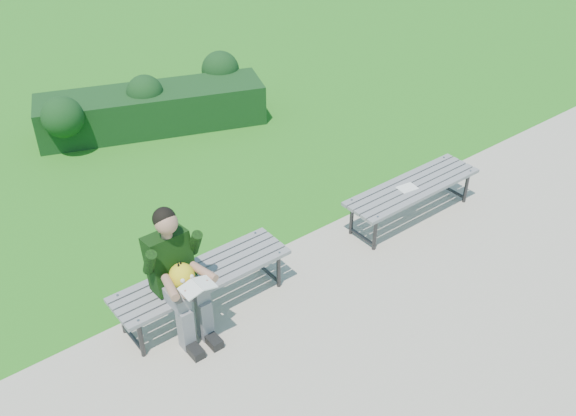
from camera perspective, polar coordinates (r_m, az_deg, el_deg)
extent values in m
plane|color=#2C7621|center=(7.11, -2.63, -4.55)|extent=(80.00, 80.00, 0.00)
cube|color=#B3AA94|center=(6.13, 7.21, -12.57)|extent=(30.00, 3.50, 0.02)
cube|color=#0E3813|center=(9.84, -11.96, 8.58)|extent=(3.37, 1.92, 0.60)
sphere|color=#0E3813|center=(9.32, -19.41, 7.64)|extent=(0.74, 0.74, 0.57)
sphere|color=#0E3813|center=(9.72, -12.60, 9.92)|extent=(0.69, 0.69, 0.54)
sphere|color=#0E3813|center=(10.36, -6.03, 12.12)|extent=(0.76, 0.76, 0.59)
cube|color=slate|center=(6.12, -6.62, -6.92)|extent=(1.80, 0.08, 0.04)
cube|color=slate|center=(6.19, -7.14, -6.41)|extent=(1.80, 0.08, 0.04)
cube|color=slate|center=(6.26, -7.65, -5.91)|extent=(1.80, 0.08, 0.04)
cube|color=slate|center=(6.33, -8.14, -5.43)|extent=(1.80, 0.08, 0.04)
cube|color=slate|center=(6.40, -8.62, -4.95)|extent=(1.80, 0.09, 0.04)
cylinder|color=#2D2D30|center=(6.05, -12.93, -11.31)|extent=(0.04, 0.04, 0.41)
cylinder|color=#2D2D30|center=(6.31, -14.52, -9.28)|extent=(0.04, 0.04, 0.41)
cylinder|color=#2D2D30|center=(6.05, -13.98, -9.04)|extent=(0.04, 0.42, 0.04)
cylinder|color=#2D2D30|center=(6.28, -13.56, -11.22)|extent=(0.04, 0.42, 0.04)
cylinder|color=gray|center=(5.86, -13.17, -9.71)|extent=(0.02, 0.02, 0.01)
cylinder|color=gray|center=(6.15, -14.92, -7.50)|extent=(0.02, 0.02, 0.01)
cylinder|color=#2D2D30|center=(6.60, -0.84, -5.60)|extent=(0.04, 0.04, 0.41)
cylinder|color=#2D2D30|center=(6.84, -2.77, -3.98)|extent=(0.04, 0.04, 0.41)
cylinder|color=#2D2D30|center=(6.61, -1.86, -3.55)|extent=(0.04, 0.42, 0.04)
cylinder|color=#2D2D30|center=(6.81, -1.80, -5.72)|extent=(0.04, 0.42, 0.04)
cylinder|color=gray|center=(6.43, -0.77, -3.98)|extent=(0.02, 0.02, 0.01)
cylinder|color=gray|center=(6.70, -2.92, -2.24)|extent=(0.02, 0.02, 0.01)
cube|color=slate|center=(7.51, 12.20, 1.19)|extent=(1.80, 0.08, 0.04)
cube|color=slate|center=(7.57, 11.62, 1.53)|extent=(1.80, 0.08, 0.04)
cube|color=slate|center=(7.62, 11.05, 1.87)|extent=(1.80, 0.09, 0.04)
cube|color=slate|center=(7.68, 10.48, 2.20)|extent=(1.80, 0.08, 0.04)
cube|color=slate|center=(7.73, 9.93, 2.53)|extent=(1.80, 0.08, 0.04)
cylinder|color=#2D2D30|center=(7.15, 7.73, -2.34)|extent=(0.04, 0.04, 0.41)
cylinder|color=#2D2D30|center=(7.37, 5.67, -0.96)|extent=(0.04, 0.04, 0.41)
cylinder|color=#2D2D30|center=(7.15, 6.78, -0.46)|extent=(0.04, 0.42, 0.04)
cylinder|color=#2D2D30|center=(7.34, 6.61, -2.56)|extent=(0.04, 0.42, 0.04)
cylinder|color=gray|center=(7.00, 7.98, -0.78)|extent=(0.02, 0.02, 0.01)
cylinder|color=gray|center=(7.24, 5.68, 0.71)|extent=(0.02, 0.02, 0.01)
cylinder|color=#2D2D30|center=(8.18, 15.55, 1.75)|extent=(0.04, 0.04, 0.41)
cylinder|color=#2D2D30|center=(8.37, 13.55, 2.87)|extent=(0.04, 0.04, 0.41)
cylinder|color=#2D2D30|center=(8.18, 14.72, 3.40)|extent=(0.04, 0.42, 0.04)
cylinder|color=#2D2D30|center=(8.35, 14.40, 1.47)|extent=(0.04, 0.42, 0.04)
cylinder|color=gray|center=(8.04, 15.91, 3.19)|extent=(0.02, 0.02, 0.01)
cylinder|color=gray|center=(8.25, 13.69, 4.39)|extent=(0.02, 0.02, 0.01)
cube|color=gray|center=(5.96, -10.19, -7.57)|extent=(0.14, 0.42, 0.13)
cube|color=gray|center=(6.03, -8.53, -6.82)|extent=(0.14, 0.42, 0.13)
cube|color=gray|center=(6.04, -9.06, -10.54)|extent=(0.12, 0.13, 0.45)
cube|color=gray|center=(6.10, -7.42, -9.76)|extent=(0.12, 0.13, 0.45)
cube|color=black|center=(6.10, -8.42, -12.28)|extent=(0.11, 0.26, 0.09)
cube|color=black|center=(6.17, -6.80, -11.49)|extent=(0.11, 0.26, 0.09)
cube|color=black|center=(5.99, -10.51, -4.63)|extent=(0.40, 0.30, 0.59)
cylinder|color=#A6725B|center=(5.79, -10.74, -2.26)|extent=(0.10, 0.10, 0.08)
sphere|color=#A6725B|center=(5.70, -10.78, -1.31)|extent=(0.21, 0.21, 0.21)
sphere|color=black|center=(5.70, -10.96, -0.93)|extent=(0.21, 0.21, 0.21)
cylinder|color=black|center=(5.75, -12.18, -4.75)|extent=(0.10, 0.21, 0.30)
cylinder|color=black|center=(5.91, -8.26, -3.07)|extent=(0.10, 0.21, 0.30)
cylinder|color=#A6725B|center=(5.72, -10.42, -6.96)|extent=(0.14, 0.31, 0.08)
cylinder|color=#A6725B|center=(5.84, -7.51, -5.66)|extent=(0.14, 0.31, 0.08)
sphere|color=#A6725B|center=(5.63, -8.99, -7.55)|extent=(0.09, 0.09, 0.09)
sphere|color=#A6725B|center=(5.70, -7.26, -6.76)|extent=(0.09, 0.09, 0.09)
sphere|color=yellow|center=(5.86, -9.43, -5.94)|extent=(0.23, 0.23, 0.23)
cone|color=#D75525|center=(5.78, -8.85, -6.57)|extent=(0.07, 0.07, 0.07)
cone|color=black|center=(5.78, -9.72, -4.96)|extent=(0.03, 0.04, 0.07)
cone|color=black|center=(5.80, -9.51, -4.84)|extent=(0.03, 0.04, 0.06)
sphere|color=white|center=(5.76, -9.35, -6.40)|extent=(0.04, 0.04, 0.04)
sphere|color=white|center=(5.79, -8.58, -6.05)|extent=(0.04, 0.04, 0.04)
cube|color=white|center=(5.60, -8.71, -7.22)|extent=(0.15, 0.20, 0.05)
cube|color=white|center=(5.65, -7.40, -6.62)|extent=(0.15, 0.20, 0.05)
cube|color=white|center=(7.54, 10.55, 1.77)|extent=(0.24, 0.19, 0.01)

